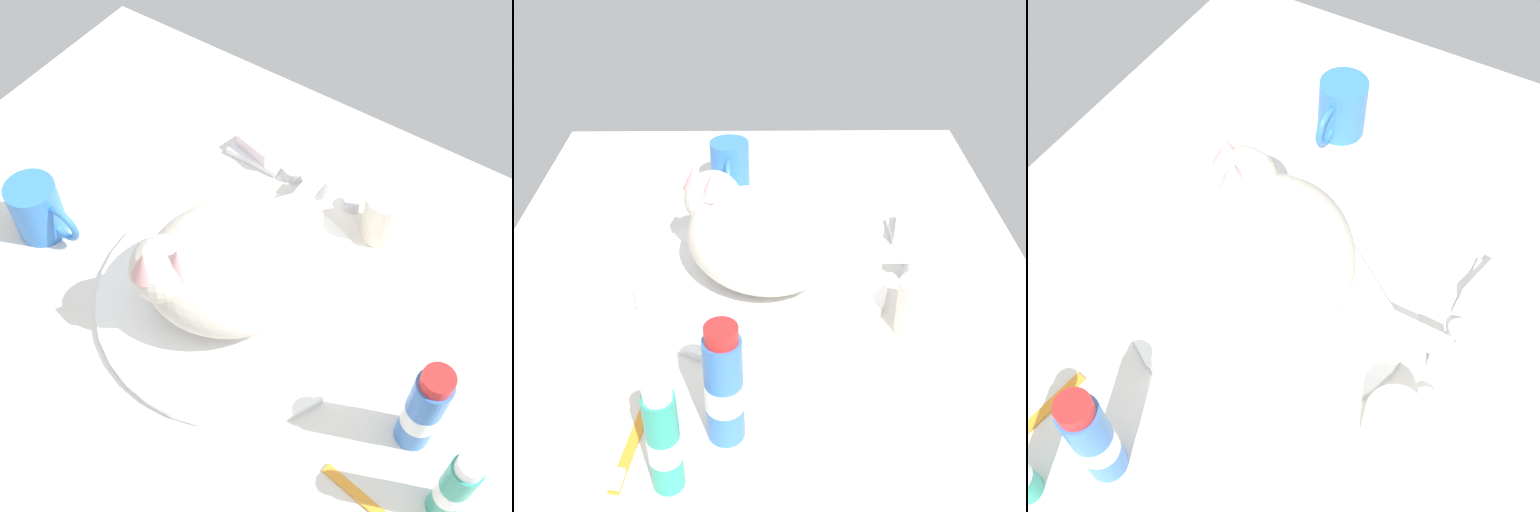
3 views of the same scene
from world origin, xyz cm
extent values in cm
cube|color=silver|center=(0.00, 0.00, -1.50)|extent=(110.00, 82.50, 3.00)
cylinder|color=white|center=(0.00, 0.00, 0.59)|extent=(37.00, 37.00, 1.19)
cylinder|color=silver|center=(0.00, 22.83, 1.95)|extent=(3.60, 3.60, 3.90)
cube|color=silver|center=(0.00, 18.50, 4.90)|extent=(2.00, 8.67, 2.00)
cylinder|color=silver|center=(-5.15, 22.83, 0.90)|extent=(2.80, 2.80, 1.80)
cylinder|color=silver|center=(5.15, 22.83, 0.90)|extent=(2.80, 2.80, 1.80)
ellipsoid|color=beige|center=(0.00, 0.00, 7.65)|extent=(29.76, 29.64, 12.92)
sphere|color=beige|center=(-5.16, -6.89, 11.20)|extent=(11.89, 11.89, 8.41)
ellipsoid|color=white|center=(-3.94, -5.73, 9.27)|extent=(7.15, 7.12, 4.63)
cone|color=#DB9E9E|center=(-2.78, -6.66, 14.78)|extent=(5.35, 5.35, 3.79)
cone|color=#DB9E9E|center=(-5.52, -9.26, 14.78)|extent=(5.35, 5.35, 3.79)
cube|color=beige|center=(-1.48, 10.61, 3.64)|extent=(12.08, 13.93, 4.89)
ellipsoid|color=white|center=(-9.21, 3.96, 3.39)|extent=(6.54, 6.46, 4.40)
cylinder|color=#3372C6|center=(-29.64, -5.66, 4.47)|extent=(7.07, 7.07, 8.95)
torus|color=#3372C6|center=(-24.91, -5.66, 4.47)|extent=(6.01, 1.00, 6.01)
cylinder|color=silver|center=(11.00, 20.95, 3.91)|extent=(6.19, 6.19, 7.82)
cube|color=white|center=(-11.87, 24.30, 0.60)|extent=(9.00, 6.40, 1.20)
cube|color=silver|center=(-11.87, 24.30, 2.32)|extent=(7.53, 6.34, 2.25)
cylinder|color=#3870C6|center=(28.21, -3.80, 6.91)|extent=(4.18, 4.18, 13.83)
cylinder|color=white|center=(28.21, -3.80, 6.22)|extent=(4.26, 4.26, 3.46)
cylinder|color=red|center=(28.21, -3.80, 14.73)|extent=(3.55, 3.55, 1.80)
cylinder|color=teal|center=(34.62, -9.45, 6.32)|extent=(3.36, 3.36, 12.64)
cylinder|color=white|center=(34.62, -9.45, 5.69)|extent=(3.43, 3.43, 3.16)
cylinder|color=white|center=(34.62, -9.45, 13.54)|extent=(2.86, 2.86, 1.80)
cube|color=orange|center=(28.92, -13.97, 0.40)|extent=(14.43, 3.28, 0.80)
camera|label=1|loc=(29.60, -38.75, 78.71)|focal=48.20mm
camera|label=2|loc=(76.30, 0.57, 57.34)|focal=45.15mm
camera|label=3|loc=(39.18, 24.21, 71.20)|focal=46.84mm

